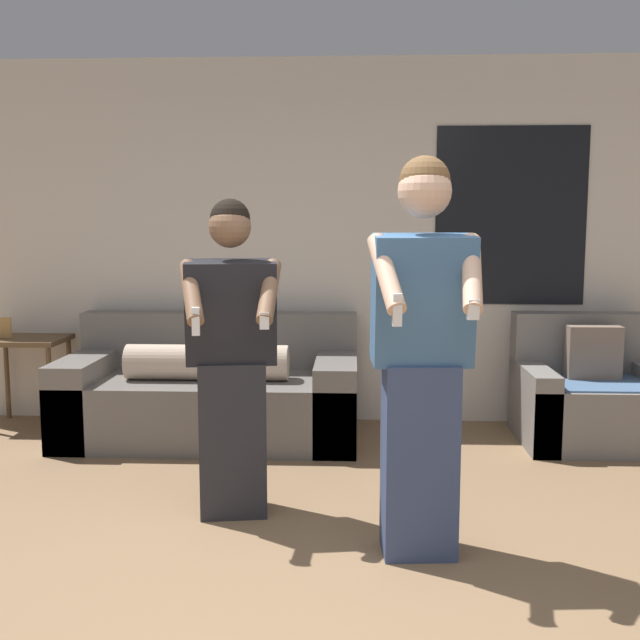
{
  "coord_description": "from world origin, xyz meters",
  "views": [
    {
      "loc": [
        0.1,
        -2.47,
        1.5
      ],
      "look_at": [
        -0.06,
        1.04,
        1.04
      ],
      "focal_mm": 42.0,
      "sensor_mm": 36.0,
      "label": 1
    }
  ],
  "objects_px": {
    "person_left": "(232,360)",
    "person_right": "(421,356)",
    "side_table": "(26,351)",
    "armchair": "(592,398)",
    "couch": "(213,394)"
  },
  "relations": [
    {
      "from": "couch",
      "to": "person_left",
      "type": "xyz_separation_m",
      "value": [
        0.37,
        -1.4,
        0.5
      ]
    },
    {
      "from": "side_table",
      "to": "couch",
      "type": "bearing_deg",
      "value": -9.23
    },
    {
      "from": "couch",
      "to": "person_left",
      "type": "distance_m",
      "value": 1.54
    },
    {
      "from": "armchair",
      "to": "side_table",
      "type": "bearing_deg",
      "value": 176.65
    },
    {
      "from": "armchair",
      "to": "person_left",
      "type": "xyz_separation_m",
      "value": [
        -2.26,
        -1.4,
        0.5
      ]
    },
    {
      "from": "side_table",
      "to": "person_left",
      "type": "relative_size",
      "value": 0.5
    },
    {
      "from": "side_table",
      "to": "person_right",
      "type": "bearing_deg",
      "value": -37.34
    },
    {
      "from": "side_table",
      "to": "person_right",
      "type": "distance_m",
      "value": 3.44
    },
    {
      "from": "side_table",
      "to": "person_left",
      "type": "xyz_separation_m",
      "value": [
        1.81,
        -1.64,
        0.25
      ]
    },
    {
      "from": "armchair",
      "to": "side_table",
      "type": "height_order",
      "value": "armchair"
    },
    {
      "from": "couch",
      "to": "side_table",
      "type": "relative_size",
      "value": 2.49
    },
    {
      "from": "person_left",
      "to": "person_right",
      "type": "bearing_deg",
      "value": -25.64
    },
    {
      "from": "person_left",
      "to": "person_right",
      "type": "xyz_separation_m",
      "value": [
        0.92,
        -0.44,
        0.11
      ]
    },
    {
      "from": "couch",
      "to": "side_table",
      "type": "distance_m",
      "value": 1.47
    },
    {
      "from": "person_left",
      "to": "person_right",
      "type": "height_order",
      "value": "person_right"
    }
  ]
}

